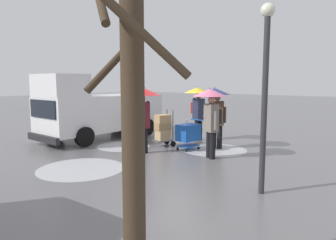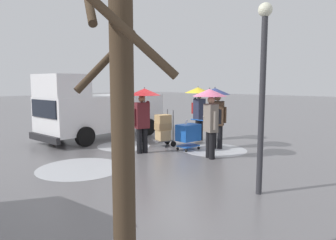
{
  "view_description": "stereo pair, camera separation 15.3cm",
  "coord_description": "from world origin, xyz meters",
  "px_view_note": "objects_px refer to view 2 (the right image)",
  "views": [
    {
      "loc": [
        -6.06,
        8.7,
        2.33
      ],
      "look_at": [
        0.38,
        0.47,
        1.05
      ],
      "focal_mm": 33.64,
      "sensor_mm": 36.0,
      "label": 1
    },
    {
      "loc": [
        -6.18,
        8.6,
        2.33
      ],
      "look_at": [
        0.38,
        0.47,
        1.05
      ],
      "focal_mm": 33.64,
      "sensor_mm": 36.0,
      "label": 2
    }
  ],
  "objects_px": {
    "pedestrian_white_side": "(216,104)",
    "street_lamp": "(263,80)",
    "pedestrian_black_side": "(143,105)",
    "cargo_van_parked_right": "(99,110)",
    "bare_tree_near": "(121,108)",
    "pedestrian_far_side": "(210,107)",
    "pedestrian_pink_side": "(198,101)",
    "hand_dolly_boxes": "(163,128)",
    "shopping_cart_vendor": "(188,133)"
  },
  "relations": [
    {
      "from": "pedestrian_pink_side",
      "to": "bare_tree_near",
      "type": "xyz_separation_m",
      "value": [
        -4.46,
        8.18,
        0.49
      ]
    },
    {
      "from": "shopping_cart_vendor",
      "to": "pedestrian_black_side",
      "type": "distance_m",
      "value": 1.86
    },
    {
      "from": "cargo_van_parked_right",
      "to": "pedestrian_black_side",
      "type": "distance_m",
      "value": 3.41
    },
    {
      "from": "pedestrian_white_side",
      "to": "pedestrian_black_side",
      "type": "bearing_deg",
      "value": 54.36
    },
    {
      "from": "pedestrian_black_side",
      "to": "bare_tree_near",
      "type": "distance_m",
      "value": 7.01
    },
    {
      "from": "cargo_van_parked_right",
      "to": "shopping_cart_vendor",
      "type": "relative_size",
      "value": 5.18
    },
    {
      "from": "pedestrian_black_side",
      "to": "street_lamp",
      "type": "bearing_deg",
      "value": 164.18
    },
    {
      "from": "pedestrian_far_side",
      "to": "pedestrian_white_side",
      "type": "bearing_deg",
      "value": -66.69
    },
    {
      "from": "hand_dolly_boxes",
      "to": "bare_tree_near",
      "type": "bearing_deg",
      "value": 126.77
    },
    {
      "from": "pedestrian_far_side",
      "to": "pedestrian_pink_side",
      "type": "bearing_deg",
      "value": -49.43
    },
    {
      "from": "shopping_cart_vendor",
      "to": "pedestrian_pink_side",
      "type": "height_order",
      "value": "pedestrian_pink_side"
    },
    {
      "from": "shopping_cart_vendor",
      "to": "pedestrian_white_side",
      "type": "height_order",
      "value": "pedestrian_white_side"
    },
    {
      "from": "hand_dolly_boxes",
      "to": "bare_tree_near",
      "type": "distance_m",
      "value": 8.17
    },
    {
      "from": "pedestrian_pink_side",
      "to": "shopping_cart_vendor",
      "type": "bearing_deg",
      "value": 112.65
    },
    {
      "from": "pedestrian_pink_side",
      "to": "pedestrian_white_side",
      "type": "bearing_deg",
      "value": 146.15
    },
    {
      "from": "cargo_van_parked_right",
      "to": "pedestrian_far_side",
      "type": "bearing_deg",
      "value": 179.47
    },
    {
      "from": "hand_dolly_boxes",
      "to": "pedestrian_white_side",
      "type": "xyz_separation_m",
      "value": [
        -1.66,
        -0.86,
        0.91
      ]
    },
    {
      "from": "pedestrian_far_side",
      "to": "bare_tree_near",
      "type": "bearing_deg",
      "value": 113.37
    },
    {
      "from": "pedestrian_far_side",
      "to": "street_lamp",
      "type": "xyz_separation_m",
      "value": [
        -2.44,
        2.04,
        0.8
      ]
    },
    {
      "from": "pedestrian_pink_side",
      "to": "street_lamp",
      "type": "bearing_deg",
      "value": 135.59
    },
    {
      "from": "pedestrian_black_side",
      "to": "hand_dolly_boxes",
      "type": "bearing_deg",
      "value": -81.59
    },
    {
      "from": "hand_dolly_boxes",
      "to": "pedestrian_pink_side",
      "type": "xyz_separation_m",
      "value": [
        -0.36,
        -1.73,
        0.91
      ]
    },
    {
      "from": "hand_dolly_boxes",
      "to": "street_lamp",
      "type": "relative_size",
      "value": 0.34
    },
    {
      "from": "pedestrian_white_side",
      "to": "bare_tree_near",
      "type": "xyz_separation_m",
      "value": [
        -3.15,
        7.3,
        0.49
      ]
    },
    {
      "from": "pedestrian_black_side",
      "to": "cargo_van_parked_right",
      "type": "bearing_deg",
      "value": -13.9
    },
    {
      "from": "cargo_van_parked_right",
      "to": "pedestrian_black_side",
      "type": "height_order",
      "value": "cargo_van_parked_right"
    },
    {
      "from": "cargo_van_parked_right",
      "to": "bare_tree_near",
      "type": "bearing_deg",
      "value": 142.67
    },
    {
      "from": "pedestrian_pink_side",
      "to": "pedestrian_far_side",
      "type": "relative_size",
      "value": 1.0
    },
    {
      "from": "pedestrian_white_side",
      "to": "bare_tree_near",
      "type": "distance_m",
      "value": 7.97
    },
    {
      "from": "hand_dolly_boxes",
      "to": "pedestrian_far_side",
      "type": "bearing_deg",
      "value": 168.57
    },
    {
      "from": "pedestrian_black_side",
      "to": "street_lamp",
      "type": "height_order",
      "value": "street_lamp"
    },
    {
      "from": "cargo_van_parked_right",
      "to": "pedestrian_white_side",
      "type": "bearing_deg",
      "value": -165.24
    },
    {
      "from": "cargo_van_parked_right",
      "to": "bare_tree_near",
      "type": "relative_size",
      "value": 1.35
    },
    {
      "from": "cargo_van_parked_right",
      "to": "bare_tree_near",
      "type": "distance_m",
      "value": 10.01
    },
    {
      "from": "cargo_van_parked_right",
      "to": "pedestrian_pink_side",
      "type": "distance_m",
      "value": 4.09
    },
    {
      "from": "hand_dolly_boxes",
      "to": "bare_tree_near",
      "type": "xyz_separation_m",
      "value": [
        -4.82,
        6.45,
        1.4
      ]
    },
    {
      "from": "pedestrian_white_side",
      "to": "street_lamp",
      "type": "height_order",
      "value": "street_lamp"
    },
    {
      "from": "street_lamp",
      "to": "bare_tree_near",
      "type": "bearing_deg",
      "value": 92.22
    },
    {
      "from": "hand_dolly_boxes",
      "to": "pedestrian_pink_side",
      "type": "height_order",
      "value": "pedestrian_pink_side"
    },
    {
      "from": "bare_tree_near",
      "to": "cargo_van_parked_right",
      "type": "bearing_deg",
      "value": -37.33
    },
    {
      "from": "cargo_van_parked_right",
      "to": "pedestrian_pink_side",
      "type": "height_order",
      "value": "cargo_van_parked_right"
    },
    {
      "from": "pedestrian_far_side",
      "to": "street_lamp",
      "type": "height_order",
      "value": "street_lamp"
    },
    {
      "from": "pedestrian_pink_side",
      "to": "bare_tree_near",
      "type": "bearing_deg",
      "value": 118.6
    },
    {
      "from": "shopping_cart_vendor",
      "to": "pedestrian_pink_side",
      "type": "distance_m",
      "value": 2.05
    },
    {
      "from": "bare_tree_near",
      "to": "street_lamp",
      "type": "relative_size",
      "value": 1.04
    },
    {
      "from": "shopping_cart_vendor",
      "to": "hand_dolly_boxes",
      "type": "relative_size",
      "value": 0.79
    },
    {
      "from": "pedestrian_white_side",
      "to": "street_lamp",
      "type": "bearing_deg",
      "value": 131.91
    },
    {
      "from": "pedestrian_pink_side",
      "to": "pedestrian_far_side",
      "type": "bearing_deg",
      "value": 130.57
    },
    {
      "from": "pedestrian_white_side",
      "to": "bare_tree_near",
      "type": "relative_size",
      "value": 0.54
    },
    {
      "from": "pedestrian_black_side",
      "to": "pedestrian_white_side",
      "type": "distance_m",
      "value": 2.55
    }
  ]
}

